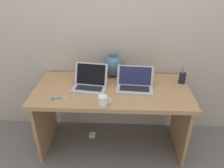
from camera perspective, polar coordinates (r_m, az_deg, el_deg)
name	(u,v)px	position (r m, az deg, el deg)	size (l,w,h in m)	color
ground_plane	(112,144)	(2.54, 0.00, -15.55)	(6.00, 6.00, 0.00)	slate
back_wall	(114,30)	(2.27, 0.43, 14.13)	(4.40, 0.04, 2.40)	#BCAD99
desk	(112,102)	(2.18, 0.00, -4.71)	(1.50, 0.69, 0.73)	#AD7F51
laptop_left	(90,81)	(2.11, -5.73, 0.69)	(0.35, 0.27, 0.22)	#B2B2B7
laptop_right	(135,83)	(2.10, 6.01, 0.35)	(0.36, 0.24, 0.21)	#B2B2B7
green_vase	(113,65)	(2.30, 0.30, 4.97)	(0.21, 0.21, 0.26)	slate
coffee_mug	(103,101)	(1.84, -2.35, -4.38)	(0.12, 0.08, 0.09)	white
pen_cup	(182,78)	(2.28, 18.00, 1.61)	(0.07, 0.07, 0.19)	black
scissors	(56,99)	(2.00, -14.49, -3.75)	(0.15, 0.06, 0.01)	#B7B7BC
power_brick	(92,135)	(2.64, -5.21, -13.18)	(0.07, 0.07, 0.03)	white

